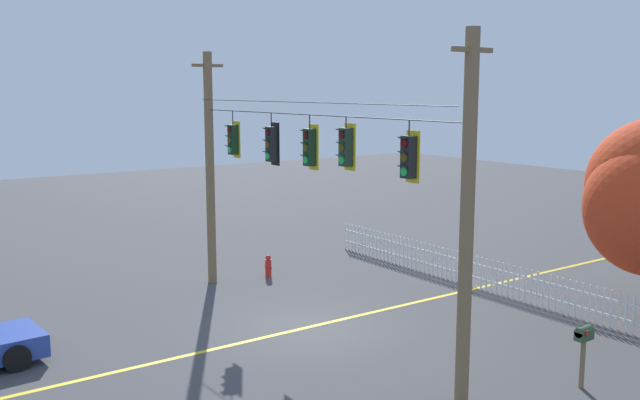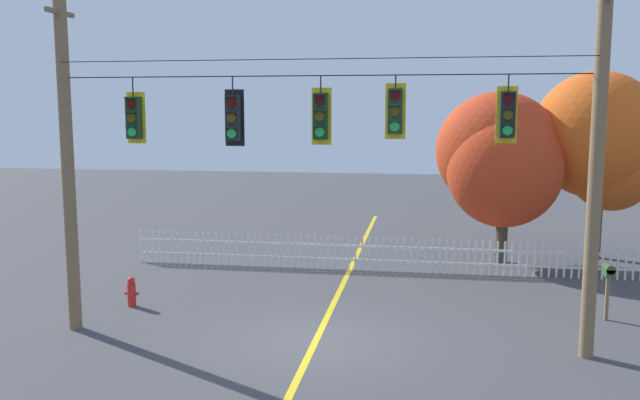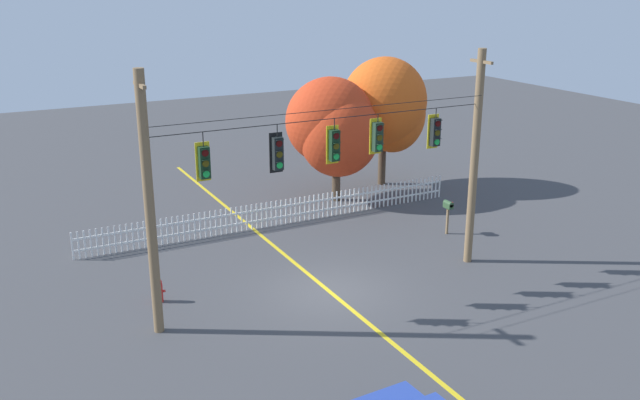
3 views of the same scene
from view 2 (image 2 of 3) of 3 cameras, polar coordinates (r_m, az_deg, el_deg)
ground at (r=15.29m, az=-0.40°, el=-12.07°), size 80.00×80.00×0.00m
lane_centerline_stripe at (r=15.29m, az=-0.40°, el=-12.06°), size 0.16×36.00×0.01m
signal_support_span at (r=14.43m, az=-0.42°, el=2.93°), size 11.91×1.10×7.80m
traffic_signal_northbound_secondary at (r=15.62m, az=-15.68°, el=6.83°), size 0.43×0.38×1.48m
traffic_signal_northbound_primary at (r=14.81m, az=-7.47°, el=7.03°), size 0.43×0.38×1.52m
traffic_signal_eastbound_side at (r=14.37m, az=0.07°, el=7.22°), size 0.43×0.38×1.48m
traffic_signal_westbound_side at (r=14.21m, az=6.48°, el=7.60°), size 0.43×0.38×1.34m
traffic_signal_southbound_primary at (r=14.29m, az=15.79°, el=7.08°), size 0.43×0.38×1.41m
white_picket_fence at (r=21.59m, az=5.74°, el=-4.68°), size 16.91×0.06×1.09m
autumn_maple_near_fence at (r=23.13m, az=15.27°, el=3.42°), size 4.19×4.15×5.81m
autumn_maple_mid at (r=24.49m, az=23.07°, el=4.61°), size 4.31×3.85×6.50m
fire_hydrant at (r=18.46m, az=-15.88°, el=-7.60°), size 0.38×0.22×0.80m
roadside_mailbox at (r=17.91m, az=23.54°, el=-5.88°), size 0.25×0.44×1.43m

